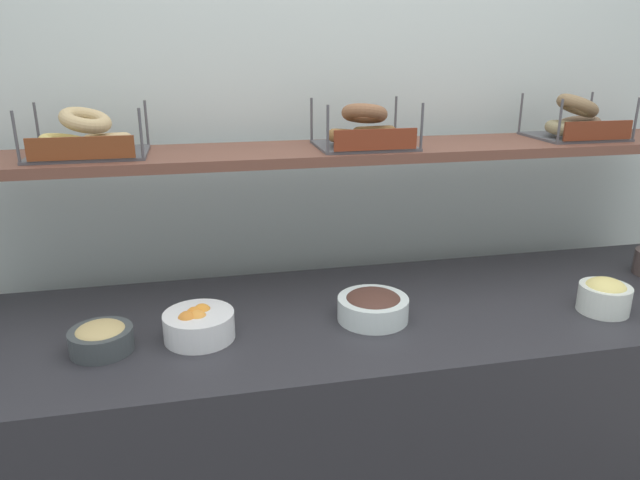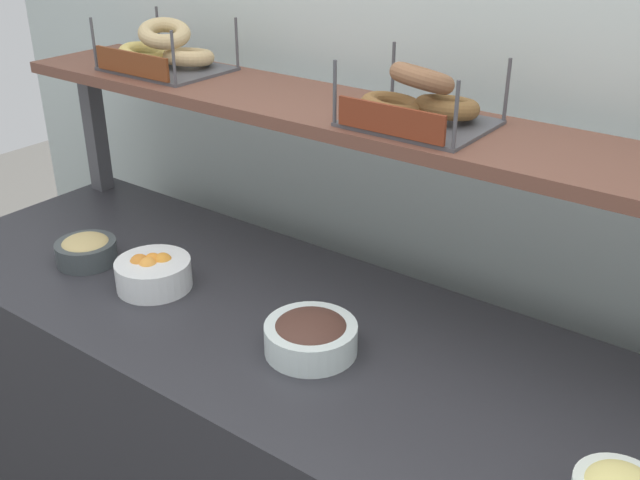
% 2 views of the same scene
% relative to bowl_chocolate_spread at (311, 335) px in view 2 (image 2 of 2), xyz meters
% --- Properties ---
extents(back_wall, '(3.60, 0.06, 2.40)m').
position_rel_bowl_chocolate_spread_xyz_m(back_wall, '(0.04, 0.61, 0.31)').
color(back_wall, silver).
rests_on(back_wall, ground_plane).
extents(shelf_riser_left, '(0.05, 0.05, 0.40)m').
position_rel_bowl_chocolate_spread_xyz_m(shelf_riser_left, '(-1.10, 0.33, 0.16)').
color(shelf_riser_left, '#4C4C51').
rests_on(shelf_riser_left, deli_counter).
extents(upper_shelf, '(2.36, 0.32, 0.03)m').
position_rel_bowl_chocolate_spread_xyz_m(upper_shelf, '(0.04, 0.33, 0.37)').
color(upper_shelf, brown).
rests_on(upper_shelf, shelf_riser_left).
extents(bowl_chocolate_spread, '(0.20, 0.20, 0.08)m').
position_rel_bowl_chocolate_spread_xyz_m(bowl_chocolate_spread, '(0.00, 0.00, 0.00)').
color(bowl_chocolate_spread, white).
rests_on(bowl_chocolate_spread, deli_counter).
extents(bowl_hummus, '(0.16, 0.16, 0.07)m').
position_rel_bowl_chocolate_spread_xyz_m(bowl_hummus, '(-0.71, -0.03, -0.00)').
color(bowl_hummus, '#404749').
rests_on(bowl_hummus, deli_counter).
extents(bowl_fruit_salad, '(0.18, 0.18, 0.09)m').
position_rel_bowl_chocolate_spread_xyz_m(bowl_fruit_salad, '(-0.48, -0.01, -0.00)').
color(bowl_fruit_salad, white).
rests_on(bowl_fruit_salad, deli_counter).
extents(bagel_basket_plain, '(0.32, 0.25, 0.14)m').
position_rel_bowl_chocolate_spread_xyz_m(bagel_basket_plain, '(-0.75, 0.33, 0.44)').
color(bagel_basket_plain, '#4C4C51').
rests_on(bagel_basket_plain, upper_shelf).
extents(bagel_basket_cinnamon_raisin, '(0.30, 0.25, 0.14)m').
position_rel_bowl_chocolate_spread_xyz_m(bagel_basket_cinnamon_raisin, '(0.05, 0.31, 0.44)').
color(bagel_basket_cinnamon_raisin, '#4C4C51').
rests_on(bagel_basket_cinnamon_raisin, upper_shelf).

